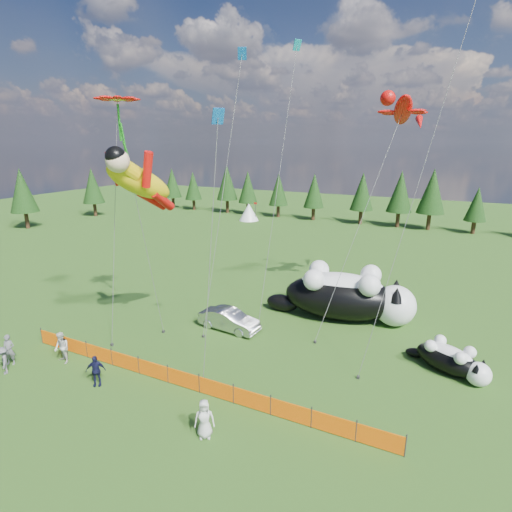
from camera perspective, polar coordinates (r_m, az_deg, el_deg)
The scene contains 18 objects.
ground at distance 24.51m, azimuth -6.04°, elevation -14.63°, with size 160.00×160.00×0.00m, color #123309.
safety_fence at distance 22.15m, azimuth -10.35°, elevation -16.92°, with size 22.06×0.06×1.10m.
tree_line at distance 64.35m, azimuth 15.65°, elevation 7.86°, with size 90.00×4.00×8.00m, color black, non-canonical shape.
festival_tents at distance 58.81m, azimuth 25.10°, elevation 3.64°, with size 50.00×3.20×2.80m, color white, non-canonical shape.
cat_large at distance 29.57m, azimuth 12.88°, elevation -5.43°, with size 10.77×4.90×3.90m.
cat_small at distance 25.30m, azimuth 26.15°, elevation -13.13°, with size 4.50×3.12×1.74m.
car at distance 27.73m, azimuth -3.85°, elevation -9.07°, with size 1.51×4.34×1.43m, color #AEAEB3.
spectator_a at distance 27.57m, azimuth -31.81°, elevation -11.32°, with size 0.67×0.44×1.83m, color #5D5C62.
spectator_b at distance 26.26m, azimuth -26.01°, elevation -11.72°, with size 0.92×0.54×1.90m, color beige.
spectator_c at distance 23.40m, azimuth -21.93°, elevation -14.95°, with size 1.01×0.52×1.73m, color #131434.
spectator_d at distance 26.78m, azimuth -32.42°, elevation -12.50°, with size 1.02×0.53×1.58m, color #5D5C62.
spectator_e at distance 18.77m, azimuth -7.39°, elevation -22.07°, with size 0.89×0.58×1.82m, color beige.
superhero_kite at distance 23.74m, azimuth -16.27°, elevation 10.14°, with size 5.50×5.81×12.62m.
gecko_kite at distance 29.81m, azimuth 20.24°, elevation 18.92°, with size 5.30×10.51×16.54m.
flower_kite at distance 25.37m, azimuth -19.20°, elevation 20.04°, with size 3.31×3.46×14.96m.
diamond_kite_a at distance 26.94m, azimuth -2.34°, elevation 24.91°, with size 1.70×4.11×18.43m.
diamond_kite_c at distance 18.87m, azimuth -5.56°, elevation 17.27°, with size 1.43×1.14×14.28m.
diamond_kite_d at distance 29.87m, azimuth 5.53°, elevation 25.65°, with size 0.89×5.59×19.60m.
Camera 1 is at (11.41, -17.76, 12.44)m, focal length 28.00 mm.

